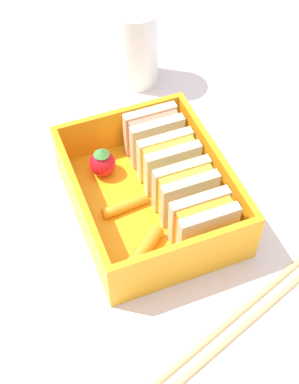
{
  "coord_description": "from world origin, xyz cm",
  "views": [
    {
      "loc": [
        30.15,
        -11.85,
        42.62
      ],
      "look_at": [
        0.0,
        0.0,
        2.7
      ],
      "focal_mm": 50.0,
      "sensor_mm": 36.0,
      "label": 1
    }
  ],
  "objects_px": {
    "chopstick_pair": "(237,322)",
    "sandwich_left": "(154,135)",
    "drinking_glass": "(136,46)",
    "sandwich_center_right": "(203,224)",
    "carrot_stick_far_left": "(144,249)",
    "sandwich_center": "(185,191)",
    "sandwich_center_left": "(169,162)",
    "carrot_stick_left": "(124,205)",
    "strawberry_far_left": "(102,163)"
  },
  "relations": [
    {
      "from": "drinking_glass",
      "to": "sandwich_center",
      "type": "bearing_deg",
      "value": -8.36
    },
    {
      "from": "sandwich_left",
      "to": "sandwich_center",
      "type": "xyz_separation_m",
      "value": [
        0.08,
        0.0,
        0.0
      ]
    },
    {
      "from": "sandwich_center_left",
      "to": "sandwich_center_right",
      "type": "distance_m",
      "value": 0.08
    },
    {
      "from": "sandwich_left",
      "to": "carrot_stick_far_left",
      "type": "relative_size",
      "value": 1.13
    },
    {
      "from": "carrot_stick_far_left",
      "to": "drinking_glass",
      "type": "xyz_separation_m",
      "value": [
        -0.25,
        0.09,
        0.03
      ]
    },
    {
      "from": "strawberry_far_left",
      "to": "chopstick_pair",
      "type": "height_order",
      "value": "strawberry_far_left"
    },
    {
      "from": "chopstick_pair",
      "to": "drinking_glass",
      "type": "bearing_deg",
      "value": 174.03
    },
    {
      "from": "drinking_glass",
      "to": "sandwich_left",
      "type": "bearing_deg",
      "value": -13.12
    },
    {
      "from": "chopstick_pair",
      "to": "sandwich_left",
      "type": "bearing_deg",
      "value": 178.95
    },
    {
      "from": "sandwich_left",
      "to": "drinking_glass",
      "type": "bearing_deg",
      "value": 166.88
    },
    {
      "from": "carrot_stick_far_left",
      "to": "sandwich_left",
      "type": "bearing_deg",
      "value": 154.35
    },
    {
      "from": "carrot_stick_far_left",
      "to": "chopstick_pair",
      "type": "bearing_deg",
      "value": 29.7
    },
    {
      "from": "sandwich_center_right",
      "to": "drinking_glass",
      "type": "xyz_separation_m",
      "value": [
        -0.26,
        0.03,
        0.01
      ]
    },
    {
      "from": "drinking_glass",
      "to": "sandwich_center_right",
      "type": "bearing_deg",
      "value": -7.07
    },
    {
      "from": "sandwich_center_left",
      "to": "strawberry_far_left",
      "type": "bearing_deg",
      "value": -119.79
    },
    {
      "from": "sandwich_center",
      "to": "strawberry_far_left",
      "type": "xyz_separation_m",
      "value": [
        -0.07,
        -0.06,
        -0.01
      ]
    },
    {
      "from": "sandwich_center_left",
      "to": "sandwich_center",
      "type": "xyz_separation_m",
      "value": [
        0.04,
        0.0,
        0.0
      ]
    },
    {
      "from": "carrot_stick_left",
      "to": "drinking_glass",
      "type": "distance_m",
      "value": 0.21
    },
    {
      "from": "sandwich_center_right",
      "to": "chopstick_pair",
      "type": "distance_m",
      "value": 0.09
    },
    {
      "from": "sandwich_center_right",
      "to": "sandwich_center_left",
      "type": "bearing_deg",
      "value": 180.0
    },
    {
      "from": "strawberry_far_left",
      "to": "carrot_stick_left",
      "type": "relative_size",
      "value": 0.72
    },
    {
      "from": "sandwich_center_left",
      "to": "sandwich_center_right",
      "type": "xyz_separation_m",
      "value": [
        0.08,
        0.0,
        0.0
      ]
    },
    {
      "from": "sandwich_center_left",
      "to": "strawberry_far_left",
      "type": "distance_m",
      "value": 0.07
    },
    {
      "from": "sandwich_center_left",
      "to": "drinking_glass",
      "type": "relative_size",
      "value": 0.58
    },
    {
      "from": "chopstick_pair",
      "to": "carrot_stick_far_left",
      "type": "bearing_deg",
      "value": -150.3
    },
    {
      "from": "sandwich_center",
      "to": "carrot_stick_left",
      "type": "bearing_deg",
      "value": -111.27
    },
    {
      "from": "sandwich_center_right",
      "to": "chopstick_pair",
      "type": "height_order",
      "value": "sandwich_center_right"
    },
    {
      "from": "sandwich_center_right",
      "to": "chopstick_pair",
      "type": "bearing_deg",
      "value": -2.56
    },
    {
      "from": "sandwich_center_left",
      "to": "carrot_stick_far_left",
      "type": "bearing_deg",
      "value": -36.51
    },
    {
      "from": "chopstick_pair",
      "to": "drinking_glass",
      "type": "distance_m",
      "value": 0.34
    },
    {
      "from": "sandwich_center_right",
      "to": "carrot_stick_far_left",
      "type": "height_order",
      "value": "sandwich_center_right"
    },
    {
      "from": "sandwich_center",
      "to": "sandwich_left",
      "type": "bearing_deg",
      "value": 180.0
    },
    {
      "from": "sandwich_center",
      "to": "sandwich_center_right",
      "type": "relative_size",
      "value": 1.0
    },
    {
      "from": "carrot_stick_far_left",
      "to": "drinking_glass",
      "type": "distance_m",
      "value": 0.27
    },
    {
      "from": "sandwich_left",
      "to": "carrot_stick_left",
      "type": "height_order",
      "value": "sandwich_left"
    },
    {
      "from": "sandwich_center_right",
      "to": "drinking_glass",
      "type": "bearing_deg",
      "value": 172.93
    },
    {
      "from": "sandwich_center_left",
      "to": "chopstick_pair",
      "type": "xyz_separation_m",
      "value": [
        0.16,
        -0.0,
        -0.03
      ]
    },
    {
      "from": "sandwich_left",
      "to": "sandwich_center",
      "type": "height_order",
      "value": "same"
    },
    {
      "from": "sandwich_center",
      "to": "chopstick_pair",
      "type": "distance_m",
      "value": 0.13
    },
    {
      "from": "drinking_glass",
      "to": "strawberry_far_left",
      "type": "bearing_deg",
      "value": -32.27
    },
    {
      "from": "chopstick_pair",
      "to": "drinking_glass",
      "type": "xyz_separation_m",
      "value": [
        -0.34,
        0.04,
        0.04
      ]
    },
    {
      "from": "strawberry_far_left",
      "to": "carrot_stick_far_left",
      "type": "xyz_separation_m",
      "value": [
        0.11,
        0.0,
        -0.01
      ]
    },
    {
      "from": "carrot_stick_far_left",
      "to": "chopstick_pair",
      "type": "xyz_separation_m",
      "value": [
        0.09,
        0.05,
        -0.02
      ]
    },
    {
      "from": "sandwich_center_left",
      "to": "drinking_glass",
      "type": "distance_m",
      "value": 0.18
    },
    {
      "from": "sandwich_center_left",
      "to": "strawberry_far_left",
      "type": "xyz_separation_m",
      "value": [
        -0.03,
        -0.06,
        -0.01
      ]
    },
    {
      "from": "sandwich_center",
      "to": "sandwich_center_right",
      "type": "xyz_separation_m",
      "value": [
        0.04,
        0.0,
        0.0
      ]
    },
    {
      "from": "sandwich_center_right",
      "to": "carrot_stick_far_left",
      "type": "bearing_deg",
      "value": -96.43
    },
    {
      "from": "chopstick_pair",
      "to": "drinking_glass",
      "type": "height_order",
      "value": "drinking_glass"
    },
    {
      "from": "sandwich_center_left",
      "to": "carrot_stick_left",
      "type": "bearing_deg",
      "value": -70.75
    },
    {
      "from": "sandwich_center_left",
      "to": "chopstick_pair",
      "type": "bearing_deg",
      "value": -1.31
    }
  ]
}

